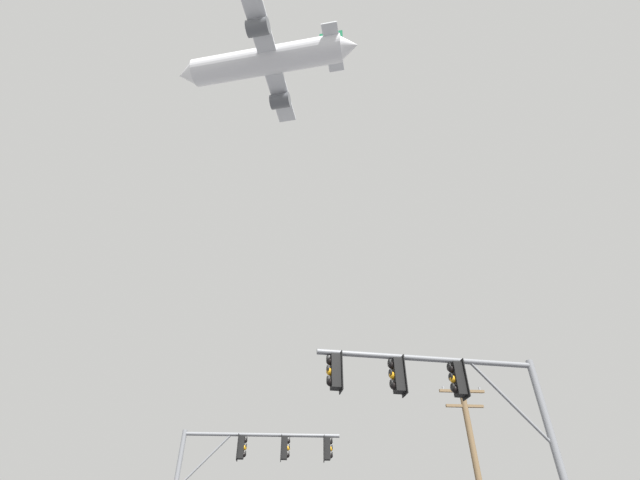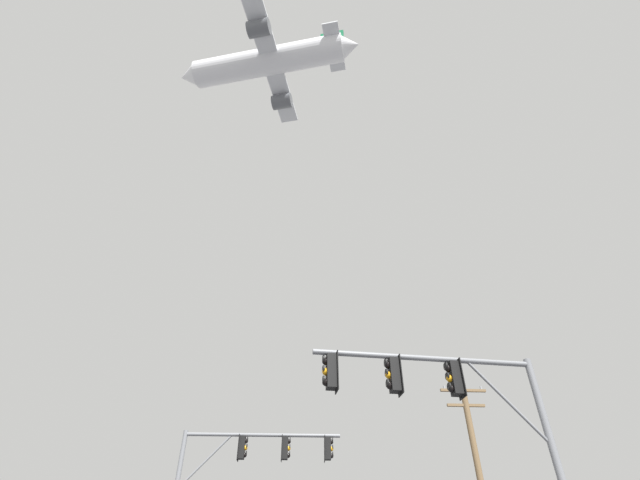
{
  "view_description": "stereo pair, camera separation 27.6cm",
  "coord_description": "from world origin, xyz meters",
  "views": [
    {
      "loc": [
        -0.65,
        -4.46,
        1.62
      ],
      "look_at": [
        0.63,
        14.5,
        15.91
      ],
      "focal_mm": 24.86,
      "sensor_mm": 36.0,
      "label": 1
    },
    {
      "loc": [
        -0.37,
        -4.48,
        1.62
      ],
      "look_at": [
        0.63,
        14.5,
        15.91
      ],
      "focal_mm": 24.86,
      "sensor_mm": 36.0,
      "label": 2
    }
  ],
  "objects": [
    {
      "name": "utility_pole",
      "position": [
        7.63,
        16.48,
        4.85
      ],
      "size": [
        2.2,
        0.28,
        9.11
      ],
      "color": "brown",
      "rests_on": "ground"
    },
    {
      "name": "signal_pole_far",
      "position": [
        -2.53,
        16.37,
        5.13
      ],
      "size": [
        6.88,
        0.49,
        6.6
      ],
      "color": "slate",
      "rests_on": "ground"
    },
    {
      "name": "signal_pole_near",
      "position": [
        3.81,
        7.2,
        5.05
      ],
      "size": [
        6.3,
        0.88,
        6.51
      ],
      "color": "slate",
      "rests_on": "ground"
    },
    {
      "name": "airplane",
      "position": [
        -5.02,
        25.11,
        50.14
      ],
      "size": [
        22.01,
        17.0,
        6.04
      ],
      "color": "white"
    }
  ]
}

